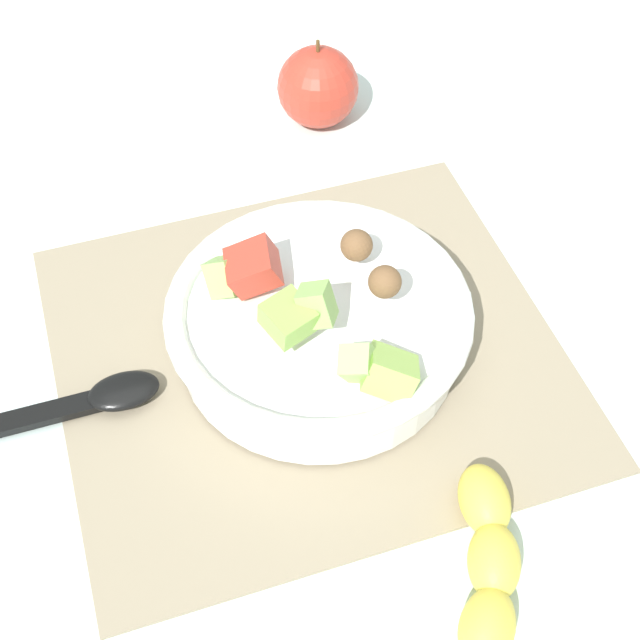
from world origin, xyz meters
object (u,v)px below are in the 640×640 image
Objects in this scene: salad_bowl at (320,324)px; serving_spoon at (80,406)px; whole_apple at (318,87)px; banana_whole at (488,561)px.

salad_bowl reaches higher than serving_spoon.
serving_spoon is at bearing 179.82° from salad_bowl.
banana_whole is (-0.05, -0.51, -0.02)m from whole_apple.
serving_spoon is (-0.19, 0.00, -0.03)m from salad_bowl.
whole_apple is 0.51m from banana_whole.
whole_apple is at bearing 84.85° from banana_whole.
banana_whole reaches higher than serving_spoon.
whole_apple is at bearing 45.38° from serving_spoon.
salad_bowl is 0.31m from whole_apple.
banana_whole is at bearing -41.74° from serving_spoon.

